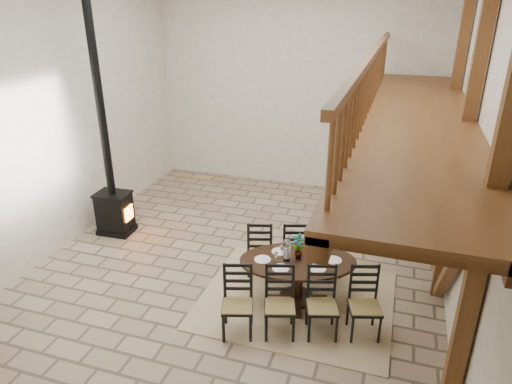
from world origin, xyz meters
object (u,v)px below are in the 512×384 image
(log_basket, at_px, (123,209))
(log_stack, at_px, (121,211))
(wood_stove, at_px, (111,182))
(dining_table, at_px, (297,283))

(log_basket, distance_m, log_stack, 0.10)
(log_basket, bearing_deg, wood_stove, -66.65)
(log_basket, bearing_deg, log_stack, 157.37)
(wood_stove, bearing_deg, dining_table, -19.22)
(dining_table, bearing_deg, log_basket, 140.06)
(dining_table, relative_size, log_basket, 5.09)
(dining_table, bearing_deg, wood_stove, 146.83)
(dining_table, xyz_separation_m, wood_stove, (-4.09, 1.19, 0.73))
(dining_table, xyz_separation_m, log_stack, (-4.44, 1.89, -0.29))
(wood_stove, bearing_deg, log_basket, 110.39)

